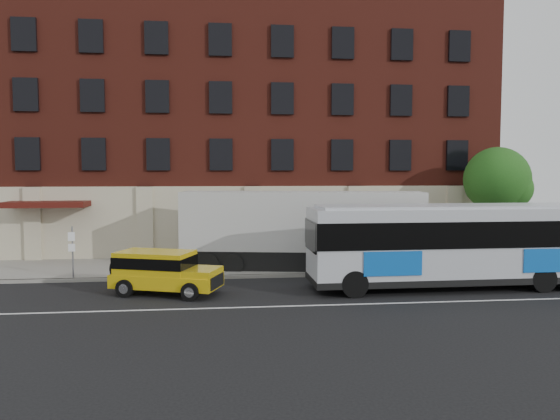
{
  "coord_description": "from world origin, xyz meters",
  "views": [
    {
      "loc": [
        -1.82,
        -18.86,
        4.93
      ],
      "look_at": [
        0.9,
        5.5,
        3.22
      ],
      "focal_mm": 34.45,
      "sensor_mm": 36.0,
      "label": 1
    }
  ],
  "objects": [
    {
      "name": "city_bus",
      "position": [
        8.38,
        2.85,
        1.97
      ],
      "size": [
        13.04,
        2.89,
        3.57
      ],
      "color": "#B5B8BF",
      "rests_on": "ground"
    },
    {
      "name": "yellow_suv",
      "position": [
        -4.2,
        3.08,
        1.0
      ],
      "size": [
        4.67,
        3.12,
        1.74
      ],
      "color": "gold",
      "rests_on": "ground"
    },
    {
      "name": "sign_pole",
      "position": [
        -8.5,
        6.15,
        1.45
      ],
      "size": [
        0.3,
        0.2,
        2.5
      ],
      "color": "gray",
      "rests_on": "ground"
    },
    {
      "name": "building",
      "position": [
        -0.01,
        16.92,
        7.58
      ],
      "size": [
        30.0,
        12.1,
        15.0
      ],
      "color": "maroon",
      "rests_on": "sidewalk"
    },
    {
      "name": "lane_line",
      "position": [
        0.0,
        0.5,
        0.01
      ],
      "size": [
        60.0,
        0.12,
        0.01
      ],
      "primitive_type": "cube",
      "color": "silver",
      "rests_on": "ground"
    },
    {
      "name": "shipping_container",
      "position": [
        2.24,
        7.6,
        1.97
      ],
      "size": [
        12.18,
        4.46,
        3.98
      ],
      "color": "black",
      "rests_on": "ground"
    },
    {
      "name": "street_tree",
      "position": [
        13.54,
        9.48,
        4.41
      ],
      "size": [
        3.6,
        3.6,
        6.2
      ],
      "color": "#3A291D",
      "rests_on": "sidewalk"
    },
    {
      "name": "kerb",
      "position": [
        0.0,
        6.0,
        0.07
      ],
      "size": [
        60.0,
        0.25,
        0.15
      ],
      "primitive_type": "cube",
      "color": "gray",
      "rests_on": "ground"
    },
    {
      "name": "ground",
      "position": [
        0.0,
        0.0,
        0.0
      ],
      "size": [
        120.0,
        120.0,
        0.0
      ],
      "primitive_type": "plane",
      "color": "black",
      "rests_on": "ground"
    },
    {
      "name": "sidewalk",
      "position": [
        0.0,
        9.0,
        0.07
      ],
      "size": [
        60.0,
        6.0,
        0.15
      ],
      "primitive_type": "cube",
      "color": "gray",
      "rests_on": "ground"
    }
  ]
}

